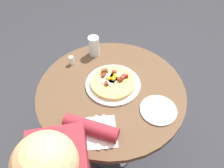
{
  "coord_description": "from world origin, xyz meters",
  "views": [
    {
      "loc": [
        -0.74,
        0.13,
        1.63
      ],
      "look_at": [
        0.01,
        -0.01,
        0.77
      ],
      "focal_mm": 33.41,
      "sensor_mm": 36.0,
      "label": 1
    }
  ],
  "objects_px": {
    "knife": "(105,131)",
    "water_glass": "(94,46)",
    "dining_table": "(111,107)",
    "bread_plate": "(158,110)",
    "fork": "(97,132)",
    "pizza_plate": "(113,84)",
    "breakfast_pizza": "(113,81)",
    "salt_shaker": "(72,60)"
  },
  "relations": [
    {
      "from": "knife",
      "to": "water_glass",
      "type": "bearing_deg",
      "value": -177.93
    },
    {
      "from": "dining_table",
      "to": "bread_plate",
      "type": "distance_m",
      "value": 0.34
    },
    {
      "from": "fork",
      "to": "water_glass",
      "type": "distance_m",
      "value": 0.57
    },
    {
      "from": "knife",
      "to": "water_glass",
      "type": "relative_size",
      "value": 1.42
    },
    {
      "from": "bread_plate",
      "to": "knife",
      "type": "xyz_separation_m",
      "value": [
        -0.07,
        0.28,
        0.0
      ]
    },
    {
      "from": "pizza_plate",
      "to": "knife",
      "type": "xyz_separation_m",
      "value": [
        -0.28,
        0.09,
        0.0
      ]
    },
    {
      "from": "breakfast_pizza",
      "to": "salt_shaker",
      "type": "distance_m",
      "value": 0.3
    },
    {
      "from": "breakfast_pizza",
      "to": "bread_plate",
      "type": "xyz_separation_m",
      "value": [
        -0.22,
        -0.19,
        -0.02
      ]
    },
    {
      "from": "dining_table",
      "to": "bread_plate",
      "type": "height_order",
      "value": "bread_plate"
    },
    {
      "from": "breakfast_pizza",
      "to": "bread_plate",
      "type": "bearing_deg",
      "value": -138.03
    },
    {
      "from": "pizza_plate",
      "to": "salt_shaker",
      "type": "relative_size",
      "value": 5.45
    },
    {
      "from": "knife",
      "to": "pizza_plate",
      "type": "bearing_deg",
      "value": 166.55
    },
    {
      "from": "knife",
      "to": "breakfast_pizza",
      "type": "bearing_deg",
      "value": 166.67
    },
    {
      "from": "dining_table",
      "to": "knife",
      "type": "relative_size",
      "value": 4.57
    },
    {
      "from": "breakfast_pizza",
      "to": "fork",
      "type": "bearing_deg",
      "value": 156.18
    },
    {
      "from": "water_glass",
      "to": "salt_shaker",
      "type": "distance_m",
      "value": 0.17
    },
    {
      "from": "dining_table",
      "to": "salt_shaker",
      "type": "bearing_deg",
      "value": 40.47
    },
    {
      "from": "fork",
      "to": "bread_plate",
      "type": "bearing_deg",
      "value": 106.04
    },
    {
      "from": "water_glass",
      "to": "pizza_plate",
      "type": "bearing_deg",
      "value": -166.25
    },
    {
      "from": "pizza_plate",
      "to": "salt_shaker",
      "type": "xyz_separation_m",
      "value": [
        0.21,
        0.22,
        0.02
      ]
    },
    {
      "from": "bread_plate",
      "to": "water_glass",
      "type": "distance_m",
      "value": 0.57
    },
    {
      "from": "breakfast_pizza",
      "to": "fork",
      "type": "xyz_separation_m",
      "value": [
        -0.28,
        0.13,
        -0.02
      ]
    },
    {
      "from": "bread_plate",
      "to": "knife",
      "type": "relative_size",
      "value": 1.03
    },
    {
      "from": "dining_table",
      "to": "pizza_plate",
      "type": "height_order",
      "value": "pizza_plate"
    },
    {
      "from": "pizza_plate",
      "to": "fork",
      "type": "relative_size",
      "value": 1.7
    },
    {
      "from": "breakfast_pizza",
      "to": "knife",
      "type": "height_order",
      "value": "breakfast_pizza"
    },
    {
      "from": "breakfast_pizza",
      "to": "knife",
      "type": "bearing_deg",
      "value": 162.67
    },
    {
      "from": "water_glass",
      "to": "salt_shaker",
      "type": "bearing_deg",
      "value": 115.68
    },
    {
      "from": "pizza_plate",
      "to": "breakfast_pizza",
      "type": "xyz_separation_m",
      "value": [
        0.0,
        -0.0,
        0.02
      ]
    },
    {
      "from": "water_glass",
      "to": "salt_shaker",
      "type": "height_order",
      "value": "water_glass"
    },
    {
      "from": "knife",
      "to": "water_glass",
      "type": "xyz_separation_m",
      "value": [
        0.57,
        -0.02,
        0.06
      ]
    },
    {
      "from": "knife",
      "to": "salt_shaker",
      "type": "xyz_separation_m",
      "value": [
        0.5,
        0.13,
        0.02
      ]
    },
    {
      "from": "bread_plate",
      "to": "fork",
      "type": "xyz_separation_m",
      "value": [
        -0.07,
        0.32,
        0.0
      ]
    },
    {
      "from": "fork",
      "to": "salt_shaker",
      "type": "relative_size",
      "value": 3.2
    },
    {
      "from": "knife",
      "to": "salt_shaker",
      "type": "bearing_deg",
      "value": -161.58
    },
    {
      "from": "bread_plate",
      "to": "fork",
      "type": "height_order",
      "value": "bread_plate"
    },
    {
      "from": "dining_table",
      "to": "water_glass",
      "type": "distance_m",
      "value": 0.4
    },
    {
      "from": "knife",
      "to": "bread_plate",
      "type": "bearing_deg",
      "value": 108.0
    },
    {
      "from": "bread_plate",
      "to": "water_glass",
      "type": "relative_size",
      "value": 1.46
    },
    {
      "from": "dining_table",
      "to": "breakfast_pizza",
      "type": "bearing_deg",
      "value": -31.72
    },
    {
      "from": "knife",
      "to": "water_glass",
      "type": "height_order",
      "value": "water_glass"
    },
    {
      "from": "breakfast_pizza",
      "to": "fork",
      "type": "height_order",
      "value": "breakfast_pizza"
    }
  ]
}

